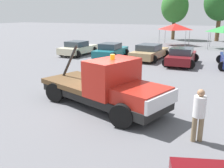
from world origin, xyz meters
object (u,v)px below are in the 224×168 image
tow_truck (108,87)px  person_near_truck (199,112)px  tree_left (175,7)px  parked_car_tan (150,52)px  canopy_tent_red (175,27)px  parked_car_teal (111,51)px  parked_car_cream (78,48)px  tree_center (221,2)px  canopy_tent_green (224,29)px  parked_car_maroon (182,56)px

tow_truck → person_near_truck: (3.77, -1.39, 0.07)m
tree_left → parked_car_tan: bearing=-84.6°
canopy_tent_red → parked_car_teal: bearing=-105.5°
person_near_truck → parked_car_teal: (-8.89, 12.68, -0.34)m
parked_car_cream → tree_center: tree_center is taller
parked_car_tan → canopy_tent_red: size_ratio=1.53×
parked_car_teal → tree_left: (1.64, 19.12, 4.15)m
canopy_tent_green → tree_center: (-0.99, 8.51, 3.19)m
canopy_tent_red → tree_center: tree_center is taller
parked_car_maroon → canopy_tent_red: (-2.99, 12.29, 1.64)m
parked_car_maroon → canopy_tent_green: 11.66m
parked_car_cream → tree_left: bearing=-12.8°
parked_car_cream → parked_car_teal: 3.60m
parked_car_maroon → tree_center: size_ratio=0.56×
person_near_truck → tree_center: 32.35m
parked_car_cream → parked_car_teal: bearing=-90.3°
person_near_truck → tree_left: bearing=166.3°
tow_truck → parked_car_cream: 14.41m
canopy_tent_green → tree_left: bearing=131.3°
parked_car_cream → canopy_tent_green: size_ratio=1.45×
tree_left → parked_car_teal: bearing=-94.9°
person_near_truck → parked_car_teal: size_ratio=0.39×
parked_car_teal → person_near_truck: bearing=-147.1°
parked_car_tan → tree_left: tree_left is taller
tow_truck → parked_car_cream: (-8.71, 11.47, -0.27)m
tow_truck → canopy_tent_red: (-1.82, 23.16, 1.37)m
parked_car_tan → parked_car_teal: bearing=105.6°
person_near_truck → canopy_tent_red: canopy_tent_red is taller
parked_car_cream → tree_center: size_ratio=0.53×
canopy_tent_red → tow_truck: bearing=-85.5°
tow_truck → parked_car_tan: size_ratio=1.29×
person_near_truck → canopy_tent_red: (-5.59, 24.56, 1.31)m
parked_car_maroon → person_near_truck: bearing=-169.7°
canopy_tent_green → parked_car_maroon: bearing=-103.1°
canopy_tent_red → parked_car_cream: bearing=-120.5°
canopy_tent_green → tree_center: 9.14m
parked_car_teal → parked_car_maroon: same height
parked_car_maroon → canopy_tent_green: bearing=-14.8°
parked_car_maroon → parked_car_tan: bearing=67.5°
parked_car_cream → tree_center: bearing=-28.4°
parked_car_cream → canopy_tent_green: bearing=-46.9°
parked_car_maroon → canopy_tent_red: size_ratio=1.41×
parked_car_cream → parked_car_maroon: bearing=-90.8°
parked_car_teal → canopy_tent_red: 12.43m
person_near_truck → tree_center: size_ratio=0.21×
parked_car_tan → canopy_tent_red: 11.30m
tow_truck → person_near_truck: tow_truck is taller
tow_truck → person_near_truck: 4.02m
person_near_truck → tree_center: (-0.97, 32.03, 4.43)m
tree_left → tree_center: size_ratio=0.89×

